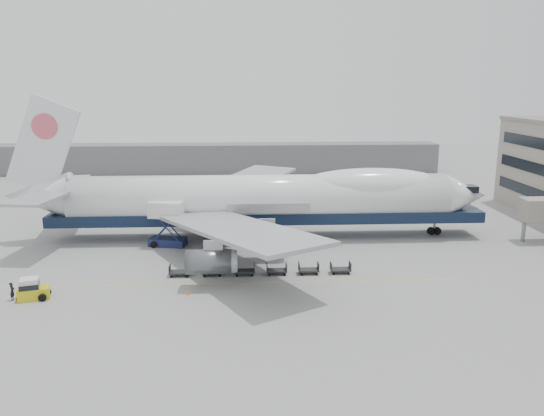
{
  "coord_description": "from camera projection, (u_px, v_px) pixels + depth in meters",
  "views": [
    {
      "loc": [
        -2.01,
        -60.22,
        20.97
      ],
      "look_at": [
        1.32,
        6.0,
        5.59
      ],
      "focal_mm": 35.0,
      "sensor_mm": 36.0,
      "label": 1
    }
  ],
  "objects": [
    {
      "name": "traffic_cone",
      "position": [
        187.0,
        292.0,
        54.37
      ],
      "size": [
        0.39,
        0.39,
        0.58
      ],
      "rotation": [
        0.0,
        0.0,
        -0.28
      ],
      "color": "#FF630D",
      "rests_on": "ground"
    },
    {
      "name": "dolly_1",
      "position": [
        212.0,
        271.0,
        59.81
      ],
      "size": [
        2.3,
        1.35,
        1.3
      ],
      "color": "#2D2D30",
      "rests_on": "ground"
    },
    {
      "name": "dolly_4",
      "position": [
        309.0,
        269.0,
        60.35
      ],
      "size": [
        2.3,
        1.35,
        1.3
      ],
      "color": "#2D2D30",
      "rests_on": "ground"
    },
    {
      "name": "dolly_3",
      "position": [
        277.0,
        270.0,
        60.17
      ],
      "size": [
        2.3,
        1.35,
        1.3
      ],
      "color": "#2D2D30",
      "rests_on": "ground"
    },
    {
      "name": "catering_truck",
      "position": [
        167.0,
        221.0,
        70.32
      ],
      "size": [
        5.18,
        4.02,
        6.06
      ],
      "rotation": [
        0.0,
        0.0,
        -0.21
      ],
      "color": "#1A214F",
      "rests_on": "ground"
    },
    {
      "name": "ground",
      "position": [
        264.0,
        265.0,
        63.43
      ],
      "size": [
        260.0,
        260.0,
        0.0
      ],
      "primitive_type": "plane",
      "color": "gray",
      "rests_on": "ground"
    },
    {
      "name": "dolly_2",
      "position": [
        245.0,
        270.0,
        59.99
      ],
      "size": [
        2.3,
        1.35,
        1.3
      ],
      "color": "#2D2D30",
      "rests_on": "ground"
    },
    {
      "name": "apron_line",
      "position": [
        265.0,
        283.0,
        57.59
      ],
      "size": [
        60.0,
        0.15,
        0.01
      ],
      "primitive_type": "cube",
      "color": "gold",
      "rests_on": "ground"
    },
    {
      "name": "baggage_tug",
      "position": [
        32.0,
        290.0,
        53.12
      ],
      "size": [
        3.31,
        2.36,
        2.18
      ],
      "rotation": [
        0.0,
        0.0,
        0.28
      ],
      "color": "gold",
      "rests_on": "ground"
    },
    {
      "name": "hangar",
      "position": [
        213.0,
        158.0,
        130.25
      ],
      "size": [
        110.0,
        8.0,
        7.0
      ],
      "primitive_type": "cube",
      "color": "slate",
      "rests_on": "ground"
    },
    {
      "name": "dolly_0",
      "position": [
        180.0,
        271.0,
        59.63
      ],
      "size": [
        2.3,
        1.35,
        1.3
      ],
      "color": "#2D2D30",
      "rests_on": "ground"
    },
    {
      "name": "airliner",
      "position": [
        265.0,
        198.0,
        73.86
      ],
      "size": [
        67.0,
        55.3,
        19.98
      ],
      "color": "white",
      "rests_on": "ground"
    },
    {
      "name": "dolly_5",
      "position": [
        340.0,
        269.0,
        60.53
      ],
      "size": [
        2.3,
        1.35,
        1.3
      ],
      "color": "#2D2D30",
      "rests_on": "ground"
    },
    {
      "name": "ground_worker",
      "position": [
        12.0,
        291.0,
        52.88
      ],
      "size": [
        0.51,
        0.71,
        1.84
      ],
      "primitive_type": "imported",
      "rotation": [
        0.0,
        0.0,
        1.67
      ],
      "color": "black",
      "rests_on": "ground"
    }
  ]
}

